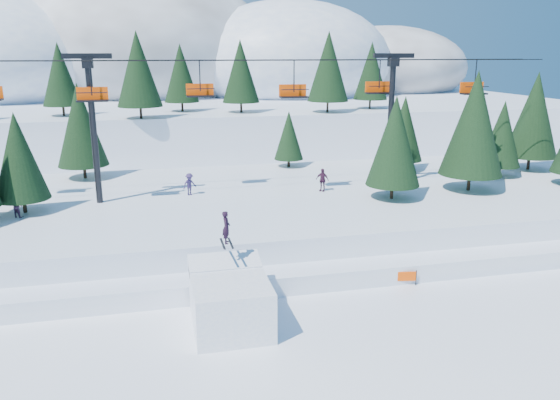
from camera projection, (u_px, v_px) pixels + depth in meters
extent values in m
plane|color=white|center=(280.00, 347.00, 24.57)|extent=(160.00, 160.00, 0.00)
cube|color=white|center=(226.00, 211.00, 41.16)|extent=(70.00, 22.00, 2.50)
cube|color=white|center=(249.00, 269.00, 31.94)|extent=(70.00, 6.00, 1.10)
cube|color=white|center=(184.00, 116.00, 87.70)|extent=(110.00, 60.00, 6.00)
ellipsoid|color=#605B59|center=(142.00, 50.00, 93.10)|extent=(44.00, 39.60, 26.40)
ellipsoid|color=white|center=(290.00, 61.00, 91.33)|extent=(34.00, 30.60, 19.72)
ellipsoid|color=#605B59|center=(386.00, 67.00, 101.69)|extent=(30.00, 27.00, 15.00)
cylinder|color=black|center=(141.00, 113.00, 58.16)|extent=(0.26, 0.26, 1.27)
cone|color=black|center=(138.00, 69.00, 56.98)|extent=(4.73, 4.73, 7.81)
cylinder|color=black|center=(241.00, 107.00, 64.26)|extent=(0.26, 0.26, 1.17)
cone|color=black|center=(241.00, 71.00, 63.17)|extent=(4.34, 4.34, 7.18)
cylinder|color=black|center=(328.00, 107.00, 64.36)|extent=(0.26, 0.26, 1.30)
cone|color=black|center=(328.00, 66.00, 63.14)|extent=(4.82, 4.82, 7.97)
cylinder|color=black|center=(64.00, 111.00, 60.75)|extent=(0.26, 0.26, 1.11)
cone|color=black|center=(60.00, 74.00, 59.71)|extent=(4.14, 4.14, 6.84)
cylinder|color=black|center=(370.00, 104.00, 68.66)|extent=(0.26, 0.26, 1.14)
cone|color=black|center=(371.00, 71.00, 67.59)|extent=(4.23, 4.23, 7.00)
cylinder|color=black|center=(182.00, 107.00, 65.38)|extent=(0.26, 0.26, 1.10)
cone|color=black|center=(181.00, 73.00, 64.35)|extent=(4.10, 4.10, 6.78)
cube|color=white|center=(230.00, 303.00, 26.10)|extent=(3.61, 4.45, 2.44)
cube|color=white|center=(225.00, 264.00, 27.56)|extent=(3.61, 1.56, 0.87)
imported|color=black|center=(226.00, 227.00, 26.76)|extent=(0.47, 0.65, 1.64)
cube|color=black|center=(223.00, 244.00, 26.93)|extent=(0.11, 1.65, 0.03)
cube|color=black|center=(231.00, 243.00, 27.02)|extent=(0.11, 1.65, 0.03)
cylinder|color=black|center=(94.00, 132.00, 37.55)|extent=(0.44, 0.44, 10.00)
cube|color=black|center=(87.00, 56.00, 36.22)|extent=(3.20, 0.35, 0.35)
cube|color=black|center=(88.00, 63.00, 36.33)|extent=(0.70, 0.70, 0.70)
cylinder|color=black|center=(390.00, 123.00, 42.38)|extent=(0.44, 0.44, 10.00)
cube|color=black|center=(394.00, 56.00, 41.05)|extent=(3.20, 0.35, 0.35)
cube|color=black|center=(393.00, 62.00, 41.16)|extent=(0.70, 0.70, 0.70)
cylinder|color=black|center=(253.00, 60.00, 37.58)|extent=(46.00, 0.06, 0.06)
cylinder|color=black|center=(247.00, 60.00, 39.84)|extent=(46.00, 0.06, 0.06)
cylinder|color=black|center=(90.00, 78.00, 35.50)|extent=(0.08, 0.08, 2.20)
cube|color=black|center=(92.00, 101.00, 35.88)|extent=(2.00, 0.75, 0.12)
cube|color=#FF4A05|center=(92.00, 93.00, 36.12)|extent=(2.00, 0.10, 0.85)
cylinder|color=black|center=(91.00, 93.00, 35.41)|extent=(2.00, 0.06, 0.06)
cylinder|color=black|center=(200.00, 76.00, 39.36)|extent=(0.08, 0.08, 2.20)
cube|color=black|center=(201.00, 96.00, 39.74)|extent=(2.00, 0.75, 0.12)
cube|color=#FF4A05|center=(200.00, 90.00, 39.98)|extent=(2.00, 0.10, 0.85)
cylinder|color=black|center=(201.00, 89.00, 39.27)|extent=(2.00, 0.06, 0.06)
cylinder|color=black|center=(294.00, 76.00, 38.51)|extent=(0.08, 0.08, 2.20)
cube|color=black|center=(294.00, 97.00, 38.89)|extent=(2.00, 0.75, 0.12)
cube|color=#FF4A05|center=(293.00, 90.00, 39.13)|extent=(2.00, 0.10, 0.85)
cylinder|color=black|center=(295.00, 90.00, 38.42)|extent=(2.00, 0.06, 0.06)
cylinder|color=black|center=(380.00, 74.00, 42.42)|extent=(0.08, 0.08, 2.20)
cube|color=black|center=(379.00, 93.00, 42.80)|extent=(2.00, 0.75, 0.12)
cube|color=#FF4A05|center=(377.00, 87.00, 43.04)|extent=(2.00, 0.10, 0.85)
cylinder|color=black|center=(381.00, 86.00, 42.32)|extent=(2.00, 0.06, 0.06)
cylinder|color=black|center=(476.00, 74.00, 41.66)|extent=(0.08, 0.08, 2.20)
cube|color=black|center=(474.00, 94.00, 42.04)|extent=(2.00, 0.75, 0.12)
cube|color=#FF4A05|center=(472.00, 87.00, 42.28)|extent=(2.00, 0.10, 0.85)
cylinder|color=black|center=(477.00, 87.00, 41.57)|extent=(2.00, 0.06, 0.06)
cylinder|color=black|center=(469.00, 182.00, 42.12)|extent=(0.26, 0.26, 1.27)
cone|color=black|center=(474.00, 123.00, 40.93)|extent=(4.73, 4.73, 7.82)
cylinder|color=black|center=(498.00, 171.00, 47.01)|extent=(0.26, 0.26, 0.91)
cone|color=black|center=(502.00, 134.00, 46.16)|extent=(3.36, 3.36, 5.56)
cylinder|color=black|center=(528.00, 163.00, 49.68)|extent=(0.26, 0.26, 1.22)
cone|color=black|center=(534.00, 115.00, 48.54)|extent=(4.54, 4.54, 7.51)
cylinder|color=black|center=(402.00, 165.00, 49.41)|extent=(0.26, 0.26, 0.93)
cone|color=black|center=(404.00, 128.00, 48.54)|extent=(3.46, 3.46, 5.72)
cylinder|color=black|center=(85.00, 172.00, 46.22)|extent=(0.26, 0.26, 1.11)
cone|color=black|center=(80.00, 125.00, 45.18)|extent=(4.14, 4.14, 6.85)
cylinder|color=black|center=(289.00, 163.00, 50.95)|extent=(0.26, 0.26, 0.73)
cone|color=black|center=(289.00, 135.00, 50.27)|extent=(2.70, 2.70, 4.46)
cylinder|color=black|center=(25.00, 206.00, 36.30)|extent=(0.26, 0.26, 0.94)
cone|color=black|center=(18.00, 156.00, 35.43)|extent=(3.48, 3.48, 5.76)
cylinder|color=black|center=(392.00, 192.00, 39.75)|extent=(0.26, 0.26, 1.04)
cone|color=black|center=(395.00, 141.00, 38.77)|extent=(3.88, 3.88, 6.42)
imported|color=#1A3424|center=(395.00, 163.00, 48.53)|extent=(0.88, 0.99, 1.71)
imported|color=#3D1A31|center=(322.00, 180.00, 41.82)|extent=(1.07, 1.00, 1.77)
imported|color=#38233D|center=(17.00, 206.00, 35.12)|extent=(0.95, 0.89, 1.56)
imported|color=#352653|center=(190.00, 184.00, 40.65)|extent=(1.24, 1.04, 1.66)
cylinder|color=black|center=(367.00, 279.00, 30.83)|extent=(0.06, 0.06, 0.90)
cylinder|color=black|center=(416.00, 278.00, 30.98)|extent=(0.06, 0.06, 0.90)
cube|color=#FF4A05|center=(392.00, 277.00, 30.88)|extent=(2.76, 0.52, 0.55)
cylinder|color=black|center=(428.00, 268.00, 32.32)|extent=(0.06, 0.06, 0.90)
cylinder|color=black|center=(474.00, 267.00, 32.56)|extent=(0.06, 0.06, 0.90)
cube|color=#FF4A05|center=(451.00, 266.00, 32.41)|extent=(2.78, 0.44, 0.55)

